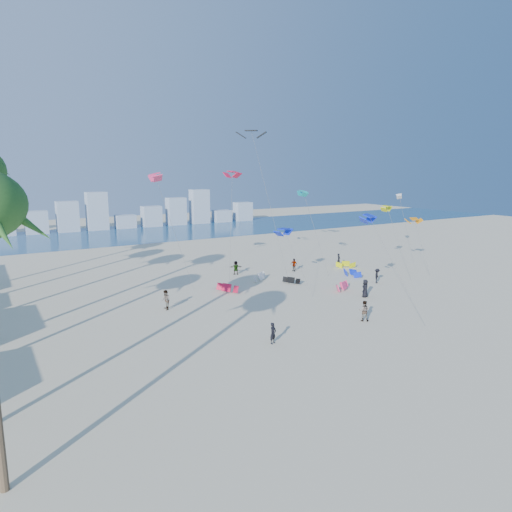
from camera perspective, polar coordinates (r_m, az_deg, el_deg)
ground at (r=34.98m, az=9.53°, el=-11.94°), size 220.00×220.00×0.00m
ocean at (r=99.58m, az=-18.40°, el=2.39°), size 220.00×220.00×0.00m
kitesurfer_near at (r=36.39m, az=2.11°, el=-9.46°), size 0.72×0.61×1.68m
kitesurfer_mid at (r=42.61m, az=13.14°, el=-6.59°), size 1.14×1.13×1.86m
kitesurfers_far at (r=54.44m, az=4.02°, el=-2.60°), size 28.99×17.54×1.93m
grounded_kites at (r=55.97m, az=5.79°, el=-2.75°), size 22.72×11.56×0.93m
flying_kites at (r=56.63m, az=3.66°, el=9.08°), size 39.04×28.88×18.61m
distant_skyline at (r=108.73m, az=-20.28°, el=4.57°), size 85.00×3.00×8.40m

